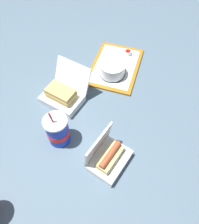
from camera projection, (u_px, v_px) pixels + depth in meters
The scene contains 9 objects.
ground_plane at pixel (92, 115), 1.07m from camera, with size 3.20×3.20×0.00m, color #4C6070.
food_tray at pixel (115, 67), 1.25m from camera, with size 0.39×0.29×0.01m.
cake_container at pixel (112, 70), 1.18m from camera, with size 0.14×0.14×0.07m.
ketchup_cup at pixel (128, 53), 1.29m from camera, with size 0.04×0.04×0.02m.
napkin_stack at pixel (112, 57), 1.29m from camera, with size 0.10×0.10×0.00m, color white.
plastic_fork at pixel (126, 68), 1.24m from camera, with size 0.11×0.01×0.01m, color white.
clamshell_hotdog_center at pixel (108, 158), 0.90m from camera, with size 0.21×0.19×0.17m.
clamshell_sandwich_right at pixel (63, 95), 1.09m from camera, with size 0.26×0.25×0.17m.
soda_cup_left at pixel (58, 130), 0.93m from camera, with size 0.10×0.10×0.21m.
Camera 1 is at (0.58, 0.17, 0.89)m, focal length 35.00 mm.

